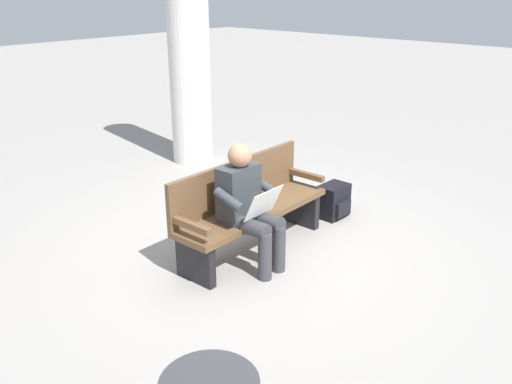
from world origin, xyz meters
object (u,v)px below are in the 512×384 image
person_seated (248,204)px  backpack (334,201)px  bench_near (248,206)px  support_pillar (188,38)px

person_seated → backpack: (-1.49, -0.04, -0.44)m
bench_near → person_seated: (0.27, 0.24, 0.17)m
person_seated → support_pillar: size_ratio=0.33×
bench_near → support_pillar: bearing=-122.9°
person_seated → support_pillar: bearing=-124.6°
person_seated → support_pillar: (-1.84, -2.81, 1.15)m
bench_near → backpack: bench_near is taller
backpack → support_pillar: bearing=-97.2°
person_seated → backpack: person_seated is taller
backpack → support_pillar: support_pillar is taller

